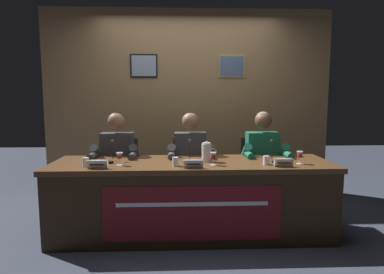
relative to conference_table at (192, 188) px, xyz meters
name	(u,v)px	position (x,y,z in m)	size (l,w,h in m)	color
ground_plane	(192,232)	(0.00, 0.11, -0.50)	(12.00, 12.00, 0.00)	#383D4C
wall_back_panelled	(188,104)	(0.00, 1.52, 0.80)	(3.99, 0.14, 2.60)	#937047
conference_table	(192,188)	(0.00, 0.00, 0.00)	(2.79, 0.80, 0.75)	brown
chair_left	(120,178)	(-0.83, 0.69, -0.07)	(0.44, 0.44, 0.90)	black
panelist_left	(116,158)	(-0.83, 0.49, 0.21)	(0.51, 0.48, 1.23)	black
nameplate_left	(97,164)	(-0.87, -0.19, 0.28)	(0.18, 0.06, 0.08)	white
juice_glass_left	(119,156)	(-0.69, -0.05, 0.33)	(0.06, 0.06, 0.12)	white
water_cup_left	(86,163)	(-1.00, -0.10, 0.28)	(0.06, 0.06, 0.08)	silver
microphone_left	(111,155)	(-0.80, 0.10, 0.32)	(0.06, 0.17, 0.22)	black
chair_center	(190,177)	(0.00, 0.69, -0.07)	(0.44, 0.44, 0.90)	black
panelist_center	(191,158)	(0.00, 0.49, 0.21)	(0.51, 0.48, 1.23)	black
nameplate_center	(193,164)	(0.00, -0.20, 0.28)	(0.18, 0.06, 0.08)	white
juice_glass_center	(213,156)	(0.19, -0.07, 0.33)	(0.06, 0.06, 0.12)	white
water_cup_center	(176,162)	(-0.16, -0.10, 0.28)	(0.06, 0.06, 0.08)	silver
microphone_center	(190,154)	(-0.02, 0.11, 0.32)	(0.06, 0.17, 0.22)	black
chair_right	(259,177)	(0.83, 0.69, -0.07)	(0.44, 0.44, 0.90)	black
panelist_right	(264,157)	(0.83, 0.49, 0.21)	(0.51, 0.48, 1.23)	black
nameplate_right	(284,162)	(0.84, -0.17, 0.28)	(0.17, 0.06, 0.08)	white
juice_glass_right	(300,155)	(1.04, -0.04, 0.33)	(0.06, 0.06, 0.12)	white
water_cup_right	(266,161)	(0.71, -0.07, 0.28)	(0.06, 0.06, 0.08)	silver
microphone_right	(274,155)	(0.82, 0.06, 0.32)	(0.06, 0.17, 0.22)	black
water_pitcher_central	(207,152)	(0.15, 0.11, 0.34)	(0.15, 0.10, 0.21)	silver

